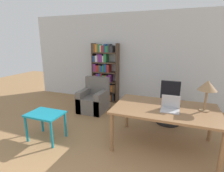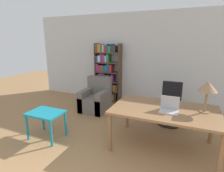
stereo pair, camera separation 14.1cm
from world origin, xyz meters
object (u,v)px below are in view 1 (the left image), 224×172
Objects in this scene: laptop at (170,107)px; table_lamp at (208,86)px; office_chair at (169,105)px; side_table_blue at (45,117)px; armchair at (94,100)px; desk at (165,112)px; bookshelf at (104,74)px.

laptop is 0.58× the size of table_lamp.
office_chair is at bearing 120.98° from table_lamp.
laptop reaches higher than side_table_blue.
laptop is 2.41m from armchair.
table_lamp reaches higher than desk.
armchair reaches higher than desk.
bookshelf is (-2.06, 0.92, 0.44)m from office_chair.
laptop is 1.24m from office_chair.
office_chair is at bearing 37.25° from side_table_blue.
desk is at bearing 14.93° from side_table_blue.
laptop reaches higher than armchair.
side_table_blue is at bearing -142.75° from office_chair.
desk is 2.24m from side_table_blue.
office_chair is at bearing 92.64° from laptop.
office_chair is 1.47× the size of side_table_blue.
laptop is 0.17× the size of bookshelf.
desk is 2.70× the size of side_table_blue.
laptop is at bearing 12.17° from side_table_blue.
armchair is (-2.04, 1.18, -0.50)m from laptop.
office_chair is at bearing -24.09° from bookshelf.
desk is 0.80m from table_lamp.
office_chair reaches higher than desk.
laptop is 0.31× the size of office_chair.
table_lamp is 2.95m from side_table_blue.
armchair is at bearing 179.88° from office_chair.
table_lamp is 1.38m from office_chair.
desk is at bearing 131.52° from laptop.
office_chair is 1.07× the size of armchair.
laptop is 2.32m from side_table_blue.
laptop is at bearing -160.99° from table_lamp.
desk is 2.27m from armchair.
laptop is 0.68m from table_lamp.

